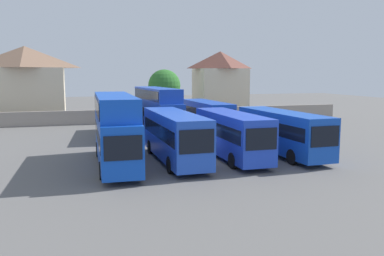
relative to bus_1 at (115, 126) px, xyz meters
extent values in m
plane|color=#605E5B|center=(6.44, 18.21, -2.75)|extent=(140.00, 140.00, 0.00)
cube|color=gray|center=(6.44, 23.98, -1.85)|extent=(56.00, 0.50, 1.80)
cube|color=blue|center=(0.00, -0.09, -0.86)|extent=(2.72, 11.43, 3.08)
cube|color=black|center=(-0.16, -5.80, -0.49)|extent=(2.12, 0.14, 1.39)
cube|color=black|center=(0.00, -0.09, -0.49)|extent=(2.74, 10.53, 0.97)
cube|color=blue|center=(0.01, 0.19, 1.41)|extent=(2.66, 10.86, 1.45)
cube|color=black|center=(0.01, 0.19, 1.41)|extent=(2.73, 10.30, 1.01)
cylinder|color=black|center=(1.01, -3.65, -2.20)|extent=(0.33, 1.11, 1.10)
cylinder|color=black|center=(-1.21, -3.59, -2.20)|extent=(0.33, 1.11, 1.10)
cylinder|color=black|center=(1.20, 3.40, -2.20)|extent=(0.33, 1.11, 1.10)
cylinder|color=black|center=(-1.01, 3.46, -2.20)|extent=(0.33, 1.11, 1.10)
cube|color=blue|center=(4.19, 0.04, -0.80)|extent=(2.55, 10.67, 3.20)
cube|color=black|center=(4.24, -5.30, -0.41)|extent=(2.17, 0.10, 1.44)
cube|color=black|center=(4.19, 0.04, -0.41)|extent=(2.59, 9.82, 1.01)
cylinder|color=black|center=(5.35, -3.25, -2.20)|extent=(0.31, 1.10, 1.10)
cylinder|color=black|center=(3.09, -3.27, -2.20)|extent=(0.31, 1.10, 1.10)
cylinder|color=black|center=(5.30, 3.36, -2.20)|extent=(0.31, 1.10, 1.10)
cylinder|color=black|center=(3.03, 3.34, -2.20)|extent=(0.31, 1.10, 1.10)
cube|color=blue|center=(8.52, -0.13, -0.85)|extent=(2.41, 10.03, 3.09)
cube|color=black|center=(8.52, -5.16, -0.48)|extent=(2.12, 0.08, 1.39)
cube|color=black|center=(8.52, -0.13, -0.48)|extent=(2.45, 9.23, 0.97)
cylinder|color=black|center=(9.62, -3.23, -2.20)|extent=(0.30, 1.10, 1.10)
cylinder|color=black|center=(7.41, -3.24, -2.20)|extent=(0.30, 1.10, 1.10)
cylinder|color=black|center=(9.62, 2.98, -2.20)|extent=(0.30, 1.10, 1.10)
cylinder|color=black|center=(7.41, 2.98, -2.20)|extent=(0.30, 1.10, 1.10)
cube|color=blue|center=(12.87, 0.08, -0.87)|extent=(2.80, 10.73, 3.06)
cube|color=black|center=(13.05, -5.26, -0.50)|extent=(2.14, 0.15, 1.38)
cube|color=black|center=(12.87, 0.08, -0.50)|extent=(2.81, 9.88, 0.96)
cylinder|color=black|center=(14.10, -3.18, -2.20)|extent=(0.34, 1.11, 1.10)
cylinder|color=black|center=(11.86, -3.26, -2.20)|extent=(0.34, 1.11, 1.10)
cylinder|color=black|center=(13.87, 3.42, -2.20)|extent=(0.34, 1.11, 1.10)
cylinder|color=black|center=(11.63, 3.34, -2.20)|extent=(0.34, 1.11, 1.10)
cube|color=blue|center=(1.78, 13.80, -0.93)|extent=(3.27, 11.03, 2.94)
cube|color=black|center=(1.34, 8.37, -0.58)|extent=(2.12, 0.25, 1.32)
cube|color=black|center=(1.78, 13.80, -0.58)|extent=(3.25, 10.16, 0.92)
cylinder|color=black|center=(2.62, 10.35, -2.20)|extent=(0.39, 1.12, 1.10)
cylinder|color=black|center=(0.40, 10.53, -2.20)|extent=(0.39, 1.12, 1.10)
cylinder|color=black|center=(3.15, 17.07, -2.20)|extent=(0.39, 1.12, 1.10)
cylinder|color=black|center=(0.94, 17.25, -2.20)|extent=(0.39, 1.12, 1.10)
cube|color=blue|center=(5.83, 14.05, -0.85)|extent=(3.22, 11.27, 3.09)
cube|color=black|center=(6.22, 8.48, -0.48)|extent=(2.16, 0.23, 1.39)
cube|color=black|center=(5.83, 14.05, -0.48)|extent=(3.20, 10.39, 0.97)
cube|color=blue|center=(5.81, 14.33, 1.40)|extent=(3.13, 10.71, 1.40)
cube|color=black|center=(5.81, 14.33, 1.40)|extent=(3.18, 10.16, 0.98)
cylinder|color=black|center=(7.20, 10.69, -2.20)|extent=(0.38, 1.12, 1.10)
cylinder|color=black|center=(4.95, 10.53, -2.20)|extent=(0.38, 1.12, 1.10)
cylinder|color=black|center=(6.72, 17.57, -2.20)|extent=(0.38, 1.12, 1.10)
cylinder|color=black|center=(4.47, 17.41, -2.20)|extent=(0.38, 1.12, 1.10)
cube|color=blue|center=(11.36, 14.14, -0.92)|extent=(2.87, 10.34, 2.95)
cube|color=black|center=(11.50, 8.98, -0.57)|extent=(2.27, 0.15, 1.33)
cube|color=black|center=(11.36, 14.14, -0.57)|extent=(2.89, 9.52, 0.93)
cylinder|color=black|center=(12.63, 10.99, -2.20)|extent=(0.33, 1.11, 1.10)
cylinder|color=black|center=(10.26, 10.92, -2.20)|extent=(0.33, 1.11, 1.10)
cylinder|color=black|center=(12.45, 17.35, -2.20)|extent=(0.33, 1.11, 1.10)
cylinder|color=black|center=(10.08, 17.29, -2.20)|extent=(0.33, 1.11, 1.10)
cube|color=beige|center=(-8.73, 30.42, 0.81)|extent=(9.79, 7.78, 7.13)
pyramid|color=brown|center=(-8.73, 30.42, 5.80)|extent=(10.28, 8.17, 2.85)
cube|color=beige|center=(19.05, 30.76, 0.81)|extent=(7.21, 6.22, 7.12)
pyramid|color=brown|center=(19.05, 30.76, 5.67)|extent=(7.57, 6.53, 2.60)
cylinder|color=brown|center=(9.33, 26.48, -1.17)|extent=(0.57, 0.57, 3.17)
sphere|color=#2D6B28|center=(9.33, 26.48, 1.97)|extent=(4.43, 4.43, 4.43)
camera|label=1|loc=(-2.67, -27.76, 3.57)|focal=37.64mm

